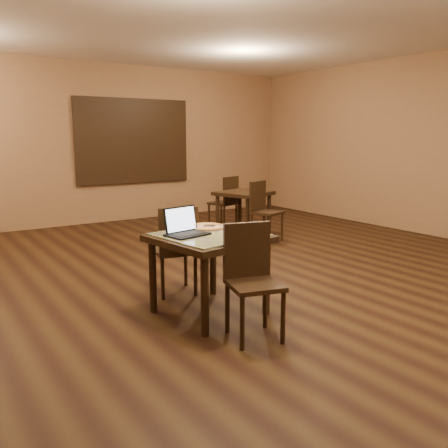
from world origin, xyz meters
TOP-DOWN VIEW (x-y plane):
  - ground at (0.00, 0.00)m, footprint 10.00×10.00m
  - wall_back at (0.00, 5.00)m, footprint 8.00×0.02m
  - mural at (0.50, 4.96)m, footprint 2.34×0.05m
  - tiled_table at (-1.00, -0.23)m, footprint 1.05×1.05m
  - chair_main_near at (-0.98, -0.85)m, footprint 0.50×0.50m
  - chair_main_far at (-1.02, 0.39)m, footprint 0.49×0.49m
  - laptop at (-1.20, -0.12)m, footprint 0.41×0.35m
  - plate at (-0.78, -0.41)m, footprint 0.27×0.27m
  - pizza_slice at (-0.78, -0.41)m, footprint 0.30×0.30m
  - pizza_pan at (-0.88, 0.01)m, footprint 0.35×0.35m
  - pizza_whole at (-0.88, 0.01)m, footprint 0.35×0.35m
  - spatula at (-0.86, -0.01)m, footprint 0.27×0.24m
  - napkin_roll at (-0.60, -0.37)m, footprint 0.07×0.17m
  - other_table_a at (1.42, 2.54)m, footprint 0.98×0.98m
  - other_table_a_chair_near at (1.39, 1.99)m, footprint 0.51×0.51m
  - other_table_a_chair_far at (1.44, 3.10)m, footprint 0.51×0.51m

SIDE VIEW (x-z plane):
  - ground at x=0.00m, z-range 0.00..0.00m
  - chair_main_near at x=-0.98m, z-range 0.06..1.01m
  - other_table_a_chair_near at x=1.39m, z-range 0.06..1.01m
  - other_table_a_chair_far at x=1.44m, z-range 0.06..1.01m
  - chair_main_far at x=-1.02m, z-range 0.06..1.01m
  - other_table_a at x=1.42m, z-range 0.24..0.98m
  - tiled_table at x=-1.00m, z-range 0.28..1.04m
  - pizza_pan at x=-0.88m, z-range 0.76..0.77m
  - plate at x=-0.78m, z-range 0.76..0.78m
  - pizza_whole at x=-0.88m, z-range 0.77..0.79m
  - napkin_roll at x=-0.60m, z-range 0.76..0.80m
  - pizza_slice at x=-0.78m, z-range 0.77..0.80m
  - spatula at x=-0.86m, z-range 0.78..0.80m
  - laptop at x=-1.20m, z-range 0.70..0.95m
  - wall_back at x=0.00m, z-range 0.00..3.00m
  - mural at x=0.50m, z-range 0.73..2.37m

